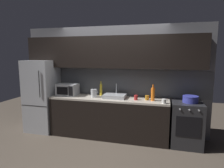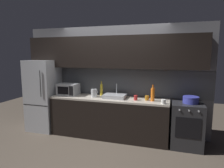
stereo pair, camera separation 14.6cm
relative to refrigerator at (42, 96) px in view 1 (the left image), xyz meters
The scene contains 14 objects.
ground_plane 2.10m from the refrigerator, 28.08° to the right, with size 10.00×10.00×0.00m, color #4C4238.
back_wall 1.85m from the refrigerator, 10.02° to the left, with size 4.35×0.44×2.50m.
counter_run 1.74m from the refrigerator, ahead, with size 2.61×0.60×0.90m.
refrigerator is the anchor object (origin of this frame).
oven_range 3.36m from the refrigerator, ahead, with size 0.60×0.62×0.90m.
microwave 0.70m from the refrigerator, ahead, with size 0.46×0.35×0.27m.
sink_basin 1.83m from the refrigerator, ahead, with size 0.48×0.38×0.30m.
kettle 1.35m from the refrigerator, ahead, with size 0.17×0.14×0.20m.
wine_bottle_yellow 1.47m from the refrigerator, ahead, with size 0.06×0.06×0.33m.
wine_bottle_orange 2.65m from the refrigerator, ahead, with size 0.08×0.08×0.34m.
mug_red 2.30m from the refrigerator, ahead, with size 0.08×0.08×0.10m, color #A82323.
mug_amber 2.53m from the refrigerator, ahead, with size 0.08×0.08×0.10m, color #B27019.
mug_white 2.88m from the refrigerator, ahead, with size 0.08×0.08×0.09m, color silver.
cooking_pot 3.38m from the refrigerator, ahead, with size 0.30×0.30×0.13m.
Camera 1 is at (1.16, -3.16, 1.83)m, focal length 31.23 mm.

